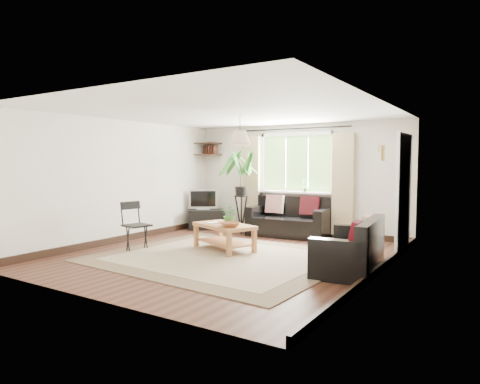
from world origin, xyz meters
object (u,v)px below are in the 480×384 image
Objects in this scene: sofa_back at (289,218)px; palm_stand at (241,192)px; tv_stand at (207,219)px; sofa_right at (349,246)px; coffee_table at (224,237)px; folding_chair at (137,226)px.

palm_stand reaches higher than sofa_back.
sofa_right is at bearing -65.55° from tv_stand.
coffee_table is at bearing -85.47° from tv_stand.
sofa_right is 2.34m from coffee_table.
sofa_back is 1.18m from palm_stand.
sofa_right is at bearing -68.44° from folding_chair.
sofa_back is 1.95× the size of folding_chair.
coffee_table is at bearing -103.99° from sofa_back.
palm_stand is at bearing -127.56° from sofa_right.
sofa_right reaches higher than coffee_table.
tv_stand is at bearing 134.01° from coffee_table.
sofa_back is 0.92× the size of palm_stand.
sofa_right is 3.71m from folding_chair.
folding_chair is (-1.65, -2.78, 0.03)m from sofa_back.
coffee_table is 1.34× the size of folding_chair.
tv_stand is 2.66m from folding_chair.
sofa_right is at bearing -51.58° from sofa_back.
sofa_back reaches higher than coffee_table.
coffee_table is 2.50m from tv_stand.
sofa_back is 2.08m from tv_stand.
sofa_right is 4.54m from tv_stand.
sofa_back is 1.09× the size of sofa_right.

